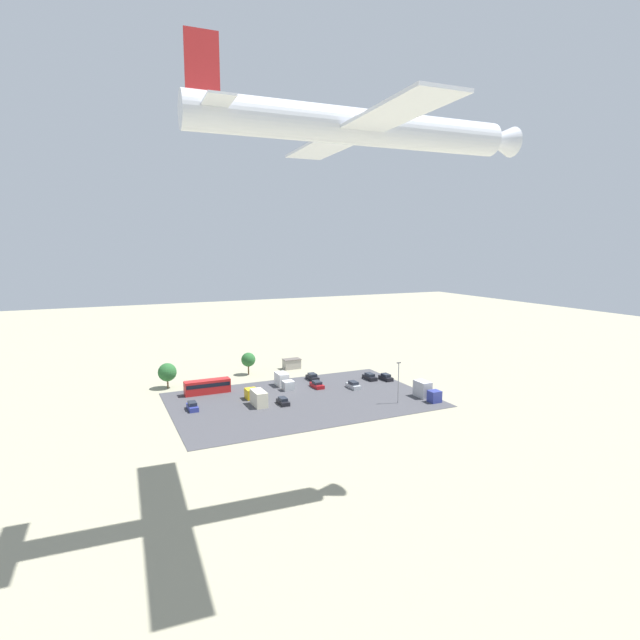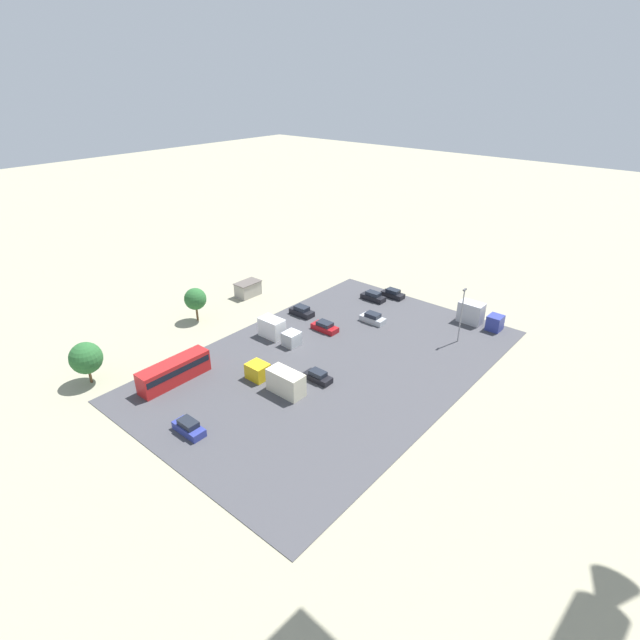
% 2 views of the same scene
% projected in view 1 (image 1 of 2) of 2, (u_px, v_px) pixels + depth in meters
% --- Properties ---
extents(ground_plane, '(400.00, 400.00, 0.00)m').
position_uv_depth(ground_plane, '(289.00, 391.00, 115.12)').
color(ground_plane, gray).
extents(parking_lot_surface, '(55.08, 35.85, 0.08)m').
position_uv_depth(parking_lot_surface, '(302.00, 400.00, 108.15)').
color(parking_lot_surface, '#424247').
rests_on(parking_lot_surface, ground).
extents(shed_building, '(4.76, 2.96, 2.72)m').
position_uv_depth(shed_building, '(292.00, 364.00, 136.10)').
color(shed_building, '#9E998E').
rests_on(shed_building, ground).
extents(bus, '(10.19, 2.55, 3.14)m').
position_uv_depth(bus, '(207.00, 386.00, 112.50)').
color(bus, red).
rests_on(bus, ground).
extents(parked_car_0, '(1.73, 4.02, 1.47)m').
position_uv_depth(parked_car_0, '(283.00, 401.00, 104.88)').
color(parked_car_0, black).
rests_on(parked_car_0, ground).
extents(parked_car_1, '(1.92, 4.30, 1.63)m').
position_uv_depth(parked_car_1, '(353.00, 385.00, 116.95)').
color(parked_car_1, '#ADB2B7').
rests_on(parked_car_1, ground).
extents(parked_car_2, '(1.96, 4.48, 1.50)m').
position_uv_depth(parked_car_2, '(317.00, 385.00, 117.59)').
color(parked_car_2, maroon).
rests_on(parked_car_2, ground).
extents(parked_car_3, '(1.95, 4.34, 1.65)m').
position_uv_depth(parked_car_3, '(312.00, 377.00, 124.30)').
color(parked_car_3, black).
rests_on(parked_car_3, ground).
extents(parked_car_4, '(1.86, 4.55, 1.60)m').
position_uv_depth(parked_car_4, '(370.00, 377.00, 124.63)').
color(parked_car_4, black).
rests_on(parked_car_4, ground).
extents(parked_car_5, '(1.84, 4.27, 1.57)m').
position_uv_depth(parked_car_5, '(386.00, 377.00, 124.22)').
color(parked_car_5, black).
rests_on(parked_car_5, ground).
extents(parked_car_6, '(1.81, 4.29, 1.66)m').
position_uv_depth(parked_car_6, '(192.00, 406.00, 101.28)').
color(parked_car_6, navy).
rests_on(parked_car_6, ground).
extents(parked_truck_0, '(2.41, 7.35, 3.53)m').
position_uv_depth(parked_truck_0, '(426.00, 391.00, 109.00)').
color(parked_truck_0, navy).
rests_on(parked_truck_0, ground).
extents(parked_truck_1, '(2.41, 9.29, 3.17)m').
position_uv_depth(parked_truck_1, '(257.00, 397.00, 105.25)').
color(parked_truck_1, gold).
rests_on(parked_truck_1, ground).
extents(parked_truck_2, '(2.41, 7.36, 3.10)m').
position_uv_depth(parked_truck_2, '(283.00, 381.00, 118.02)').
color(parked_truck_2, '#ADB2B7').
rests_on(parked_truck_2, ground).
extents(tree_near_shed, '(3.66, 3.66, 5.79)m').
position_uv_depth(tree_near_shed, '(248.00, 360.00, 129.43)').
color(tree_near_shed, brown).
rests_on(tree_near_shed, ground).
extents(tree_apron_mid, '(4.29, 4.29, 5.97)m').
position_uv_depth(tree_apron_mid, '(167.00, 372.00, 116.85)').
color(tree_apron_mid, brown).
rests_on(tree_apron_mid, ground).
extents(light_pole_lot_centre, '(0.90, 0.28, 8.84)m').
position_uv_depth(light_pole_lot_centre, '(398.00, 381.00, 105.13)').
color(light_pole_lot_centre, gray).
rests_on(light_pole_lot_centre, ground).
extents(airplane, '(42.21, 35.00, 9.84)m').
position_uv_depth(airplane, '(366.00, 128.00, 57.24)').
color(airplane, silver).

